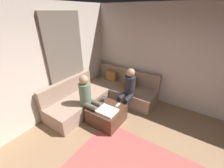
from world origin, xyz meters
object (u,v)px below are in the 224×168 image
at_px(ottoman, 107,114).
at_px(game_remote, 118,105).
at_px(coffee_mug, 104,100).
at_px(person_on_couch_back, 128,89).
at_px(person_on_couch_side, 88,97).
at_px(sectional_couch, 104,94).

height_order(ottoman, game_remote, game_remote).
bearing_deg(coffee_mug, person_on_couch_back, 51.80).
bearing_deg(ottoman, coffee_mug, 140.71).
distance_m(ottoman, person_on_couch_back, 0.86).
height_order(person_on_couch_back, person_on_couch_side, same).
relative_size(coffee_mug, person_on_couch_side, 0.08).
xyz_separation_m(coffee_mug, game_remote, (0.40, 0.04, -0.04)).
relative_size(coffee_mug, game_remote, 0.63).
distance_m(coffee_mug, game_remote, 0.40).
relative_size(sectional_couch, person_on_couch_back, 2.12).
relative_size(game_remote, person_on_couch_side, 0.12).
xyz_separation_m(ottoman, person_on_couch_back, (0.19, 0.70, 0.45)).
height_order(sectional_couch, coffee_mug, sectional_couch).
height_order(game_remote, person_on_couch_side, person_on_couch_side).
distance_m(ottoman, game_remote, 0.36).
height_order(game_remote, person_on_couch_back, person_on_couch_back).
distance_m(game_remote, person_on_couch_side, 0.74).
bearing_deg(person_on_couch_side, ottoman, 111.50).
distance_m(coffee_mug, person_on_couch_side, 0.44).
xyz_separation_m(person_on_couch_back, person_on_couch_side, (-0.61, -0.87, 0.00)).
bearing_deg(person_on_couch_back, ottoman, 74.70).
height_order(ottoman, person_on_couch_back, person_on_couch_back).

